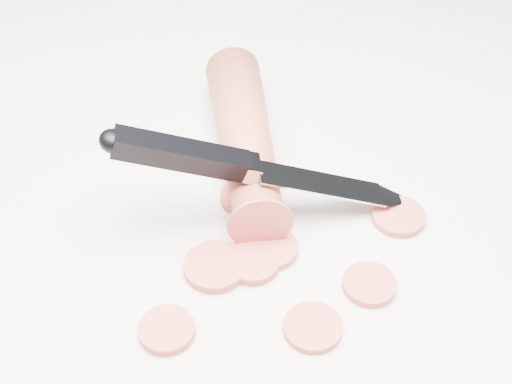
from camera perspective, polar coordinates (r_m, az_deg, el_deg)
ground at (r=0.51m, az=-1.56°, el=-1.58°), size 2.40×2.40×0.00m
carrot at (r=0.53m, az=-0.91°, el=4.35°), size 0.11×0.18×0.04m
carrot_slice_0 at (r=0.47m, az=-3.30°, el=-5.98°), size 0.04×0.04×0.01m
carrot_slice_1 at (r=0.44m, az=4.55°, el=-10.74°), size 0.04×0.04×0.01m
carrot_slice_2 at (r=0.52m, az=-0.87°, el=-0.37°), size 0.04×0.04×0.01m
carrot_slice_3 at (r=0.47m, az=9.06°, el=-7.32°), size 0.03×0.03×0.01m
carrot_slice_4 at (r=0.51m, az=11.33°, el=-1.95°), size 0.04×0.04×0.01m
carrot_slice_5 at (r=0.44m, az=-7.15°, el=-10.89°), size 0.03×0.03×0.01m
carrot_slice_6 at (r=0.47m, az=-0.32°, el=-5.58°), size 0.04×0.04×0.01m
carrot_slice_7 at (r=0.48m, az=0.19°, el=-4.47°), size 0.03×0.03×0.01m
carrot_slice_8 at (r=0.48m, az=1.19°, el=-4.54°), size 0.04×0.04×0.01m
kitchen_knife at (r=0.48m, az=1.06°, el=1.94°), size 0.21×0.11×0.09m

